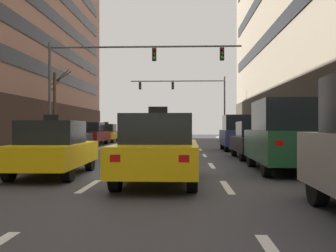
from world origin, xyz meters
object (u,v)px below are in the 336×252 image
Objects in this scene: taxi_driving_3 at (106,133)px; car_driving_1 at (70,136)px; car_driving_2 at (91,134)px; taxi_driving_5 at (53,149)px; taxi_driving_0 at (159,149)px; traffic_signal_0 at (117,68)px; car_parked_3 at (237,133)px; car_parked_2 at (256,140)px; street_tree_1 at (55,105)px; car_driving_4 at (147,132)px; traffic_signal_1 at (192,94)px; car_parked_1 at (285,136)px.

car_driving_1 is at bearing -90.58° from taxi_driving_3.
car_driving_2 is (0.03, 5.44, 0.04)m from car_driving_1.
taxi_driving_5 reaches higher than car_driving_1.
taxi_driving_0 is 0.35× the size of traffic_signal_0.
car_parked_3 reaches higher than taxi_driving_0.
taxi_driving_0 is 8.43m from car_parked_2.
car_driving_1 is 0.96× the size of car_driving_2.
traffic_signal_0 is 6.54m from street_tree_1.
car_parked_3 is (3.78, 13.57, 0.20)m from taxi_driving_0.
car_driving_4 is at bearing 65.41° from taxi_driving_3.
car_driving_4 is 0.40× the size of traffic_signal_1.
car_parked_1 is at bearing -59.42° from car_driving_2.
car_driving_4 is 25.44m from car_parked_2.
car_parked_2 is at bearing 90.00° from car_parked_1.
traffic_signal_0 reaches higher than street_tree_1.
car_parked_1 reaches higher than car_parked_2.
traffic_signal_0 is 2.27× the size of street_tree_1.
traffic_signal_0 is at bearing 131.27° from car_parked_2.
traffic_signal_1 reaches higher than car_driving_2.
taxi_driving_0 is 1.02× the size of car_driving_1.
car_parked_3 is at bearing -5.63° from car_driving_1.
taxi_driving_5 is at bearing -79.70° from car_driving_2.
traffic_signal_1 is at bearing 73.98° from traffic_signal_0.
taxi_driving_0 is at bearing -64.85° from street_tree_1.
taxi_driving_3 is at bearing 105.65° from traffic_signal_0.
traffic_signal_0 is (-7.64, 8.71, 4.52)m from car_parked_2.
car_driving_4 is (-3.35, 31.97, -0.03)m from taxi_driving_0.
car_parked_3 is at bearing 90.00° from car_parked_2.
car_parked_1 is at bearing 35.27° from taxi_driving_0.
car_parked_1 is 32.68m from traffic_signal_1.
taxi_driving_3 is at bearing 104.20° from taxi_driving_0.
taxi_driving_3 is 1.02× the size of car_parked_2.
car_driving_2 is at bearing -104.69° from car_driving_4.
traffic_signal_1 is (8.03, 20.42, 4.38)m from car_driving_1.
taxi_driving_0 is at bearing -76.62° from traffic_signal_0.
car_driving_1 is 1.03× the size of car_parked_2.
traffic_signal_1 reaches higher than street_tree_1.
taxi_driving_5 is (-3.08, 1.30, -0.07)m from taxi_driving_0.
car_parked_1 reaches higher than taxi_driving_5.
traffic_signal_1 is (5.39, 18.76, -0.12)m from traffic_signal_0.
car_parked_2 is at bearing -34.42° from car_driving_1.
taxi_driving_5 is 9.27m from car_parked_2.
traffic_signal_0 reaches higher than car_driving_4.
car_driving_1 is 17.66m from car_driving_4.
traffic_signal_0 is at bearing 119.37° from car_parked_1.
taxi_driving_3 is at bearing 89.15° from car_driving_2.
car_driving_4 is at bearing 106.26° from car_parked_2.
car_driving_1 is 13.73m from taxi_driving_5.
taxi_driving_0 is 21.05m from car_driving_2.
traffic_signal_1 is at bearing 96.00° from car_parked_3.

